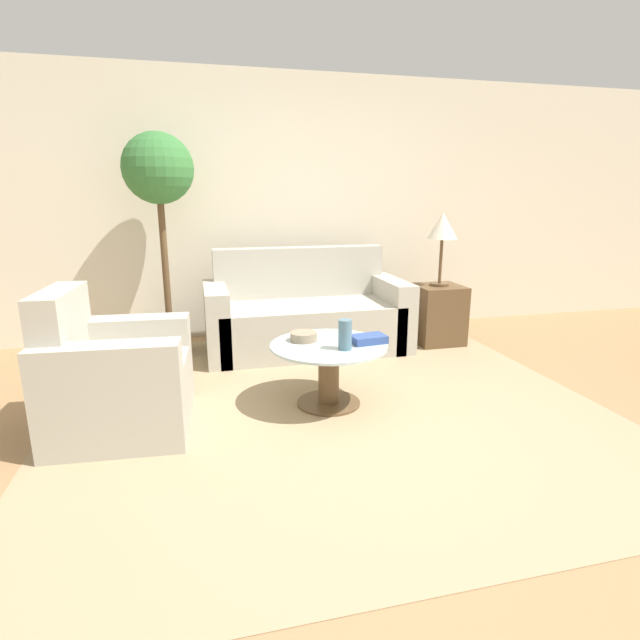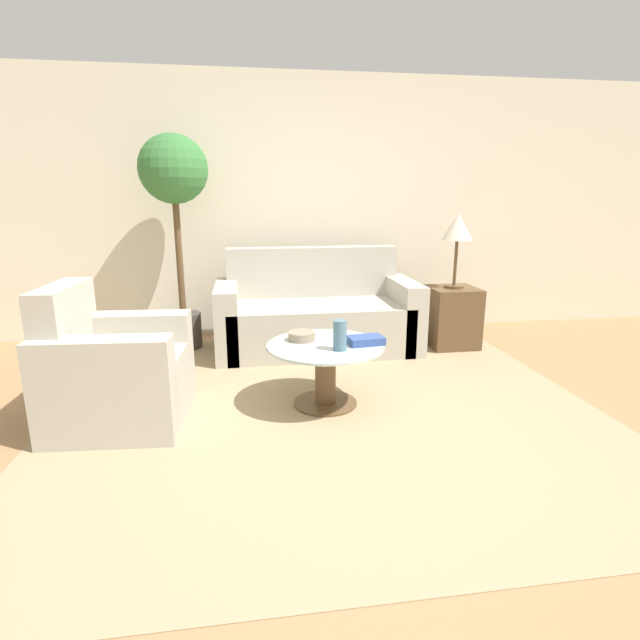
% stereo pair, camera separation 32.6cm
% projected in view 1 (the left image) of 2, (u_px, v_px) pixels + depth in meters
% --- Properties ---
extents(ground_plane, '(14.00, 14.00, 0.00)m').
position_uv_depth(ground_plane, '(363.00, 451.00, 2.87)').
color(ground_plane, '#9E754C').
extents(wall_back, '(10.00, 0.06, 2.60)m').
position_uv_depth(wall_back, '(280.00, 208.00, 5.10)').
color(wall_back, beige).
rests_on(wall_back, ground_plane).
extents(rug, '(3.68, 3.55, 0.01)m').
position_uv_depth(rug, '(329.00, 404.00, 3.51)').
color(rug, tan).
rests_on(rug, ground_plane).
extents(sofa_main, '(1.86, 0.86, 0.94)m').
position_uv_depth(sofa_main, '(305.00, 317.00, 4.74)').
color(sofa_main, '#B2AD9E').
rests_on(sofa_main, ground_plane).
extents(armchair, '(0.85, 0.87, 0.90)m').
position_uv_depth(armchair, '(112.00, 383.00, 3.07)').
color(armchair, '#B2AD9E').
rests_on(armchair, ground_plane).
extents(coffee_table, '(0.80, 0.80, 0.44)m').
position_uv_depth(coffee_table, '(329.00, 366.00, 3.44)').
color(coffee_table, brown).
rests_on(coffee_table, ground_plane).
extents(side_table, '(0.44, 0.44, 0.57)m').
position_uv_depth(side_table, '(437.00, 314.00, 4.90)').
color(side_table, brown).
rests_on(side_table, ground_plane).
extents(table_lamp, '(0.28, 0.28, 0.69)m').
position_uv_depth(table_lamp, '(443.00, 229.00, 4.70)').
color(table_lamp, brown).
rests_on(table_lamp, side_table).
extents(potted_plant, '(0.61, 0.61, 1.96)m').
position_uv_depth(potted_plant, '(160.00, 193.00, 4.34)').
color(potted_plant, '#3D3833').
rests_on(potted_plant, ground_plane).
extents(vase, '(0.09, 0.09, 0.20)m').
position_uv_depth(vase, '(345.00, 335.00, 3.26)').
color(vase, slate).
rests_on(vase, coffee_table).
extents(bowl, '(0.19, 0.19, 0.06)m').
position_uv_depth(bowl, '(304.00, 336.00, 3.48)').
color(bowl, gray).
rests_on(bowl, coffee_table).
extents(book_stack, '(0.25, 0.18, 0.05)m').
position_uv_depth(book_stack, '(368.00, 339.00, 3.43)').
color(book_stack, '#334C8C').
rests_on(book_stack, coffee_table).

